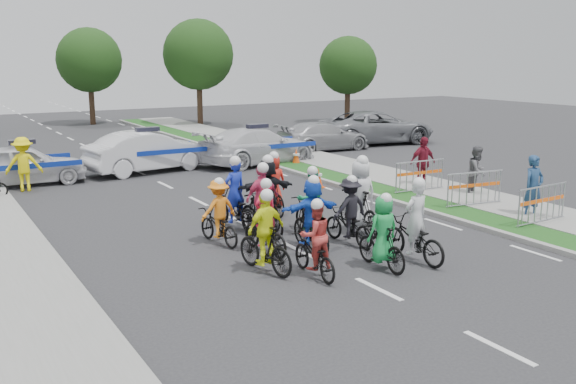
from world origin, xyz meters
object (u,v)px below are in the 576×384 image
rider_8 (310,210)px  rider_10 (219,218)px  rider_2 (315,247)px  marshal_hiviz (24,164)px  spectator_1 (477,171)px  barrier_2 (419,177)px  rider_9 (262,208)px  civilian_sedan (323,136)px  spectator_0 (533,187)px  cone_1 (296,157)px  rider_0 (414,233)px  rider_1 (382,239)px  tree_1 (198,55)px  police_car_0 (23,164)px  cone_0 (318,178)px  rider_4 (349,217)px  civilian_suv (376,127)px  barrier_1 (474,190)px  police_car_1 (148,152)px  rider_3 (265,240)px  rider_12 (234,205)px  rider_6 (265,228)px  barrier_0 (542,206)px  rider_11 (267,197)px  tree_4 (89,60)px  tree_2 (348,66)px  spectator_2 (423,162)px  rider_13 (273,190)px  rider_5 (312,219)px  police_car_2 (258,146)px

rider_8 → rider_10: 2.37m
rider_2 → marshal_hiviz: (-3.73, 12.20, 0.29)m
spectator_1 → barrier_2: spectator_1 is taller
rider_9 → civilian_sedan: size_ratio=0.41×
spectator_0 → cone_1: bearing=98.2°
rider_0 → rider_8: bearing=-75.0°
rider_1 → tree_1: 30.43m
barrier_2 → spectator_0: bearing=-82.9°
police_car_0 → cone_0: bearing=-120.4°
rider_4 → civilian_suv: (11.94, 14.07, 0.18)m
marshal_hiviz → barrier_1: size_ratio=0.91×
police_car_1 → tree_1: 17.81m
rider_1 → rider_3: size_ratio=0.93×
police_car_1 → marshal_hiviz: size_ratio=2.66×
rider_1 → rider_12: 4.75m
rider_1 → tree_1: tree_1 is taller
rider_6 → barrier_0: bearing=163.0°
rider_11 → police_car_1: rider_11 is taller
barrier_2 → tree_4: size_ratio=0.32×
spectator_0 → marshal_hiviz: bearing=138.8°
rider_1 → rider_8: 2.98m
rider_12 → tree_2: bearing=-141.2°
rider_0 → police_car_0: size_ratio=0.45×
civilian_sedan → spectator_2: spectator_2 is taller
police_car_1 → tree_1: size_ratio=0.71×
rider_13 → rider_10: bearing=44.5°
rider_0 → barrier_2: bearing=-134.5°
rider_10 → civilian_suv: 19.23m
rider_1 → rider_5: rider_5 is taller
spectator_1 → barrier_2: (-1.39, 1.17, -0.26)m
rider_0 → rider_10: size_ratio=1.14×
rider_1 → police_car_1: (-0.45, 13.92, 0.14)m
cone_0 → cone_1: 4.68m
rider_11 → cone_0: 5.53m
police_car_1 → civilian_suv: bearing=-90.2°
rider_6 → tree_1: 28.76m
rider_5 → rider_12: rider_12 is taller
rider_2 → rider_8: 3.09m
rider_6 → barrier_1: bearing=-178.9°
rider_10 → rider_4: bearing=141.9°
civilian_sedan → civilian_suv: size_ratio=0.77×
rider_4 → police_car_0: 13.06m
police_car_1 → police_car_2: police_car_1 is taller
rider_13 → marshal_hiviz: bearing=-44.1°
police_car_1 → police_car_2: 4.58m
rider_12 → tree_1: 26.51m
rider_9 → rider_11: size_ratio=0.97×
rider_3 → barrier_0: 8.12m
spectator_1 → tree_2: size_ratio=0.28×
rider_12 → civilian_sedan: rider_12 is taller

